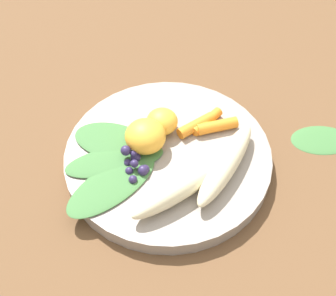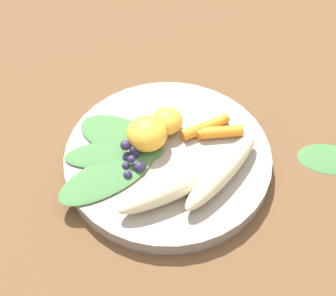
{
  "view_description": "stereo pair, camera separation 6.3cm",
  "coord_description": "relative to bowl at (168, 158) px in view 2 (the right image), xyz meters",
  "views": [
    {
      "loc": [
        -0.29,
        -0.27,
        0.52
      ],
      "look_at": [
        0.0,
        0.0,
        0.03
      ],
      "focal_mm": 49.7,
      "sensor_mm": 36.0,
      "label": 1
    },
    {
      "loc": [
        -0.25,
        -0.31,
        0.52
      ],
      "look_at": [
        0.0,
        0.0,
        0.03
      ],
      "focal_mm": 49.7,
      "sensor_mm": 36.0,
      "label": 2
    }
  ],
  "objects": [
    {
      "name": "ground_plane",
      "position": [
        0.0,
        0.0,
        -0.01
      ],
      "size": [
        2.4,
        2.4,
        0.0
      ],
      "primitive_type": "plane",
      "color": "brown"
    },
    {
      "name": "bowl",
      "position": [
        0.0,
        0.0,
        0.0
      ],
      "size": [
        0.28,
        0.28,
        0.02
      ],
      "primitive_type": "cylinder",
      "color": "gray",
      "rests_on": "ground_plane"
    },
    {
      "name": "banana_peeled_left",
      "position": [
        0.03,
        -0.08,
        0.03
      ],
      "size": [
        0.15,
        0.06,
        0.03
      ],
      "primitive_type": "ellipsoid",
      "rotation": [
        0.0,
        0.0,
        6.51
      ],
      "color": "beige",
      "rests_on": "bowl"
    },
    {
      "name": "banana_peeled_right",
      "position": [
        -0.04,
        -0.06,
        0.03
      ],
      "size": [
        0.15,
        0.06,
        0.03
      ],
      "primitive_type": "ellipsoid",
      "rotation": [
        0.0,
        0.0,
        6.09
      ],
      "color": "beige",
      "rests_on": "bowl"
    },
    {
      "name": "orange_segment_near",
      "position": [
        -0.01,
        0.03,
        0.03
      ],
      "size": [
        0.06,
        0.06,
        0.04
      ],
      "primitive_type": "ellipsoid",
      "color": "#F4A833",
      "rests_on": "bowl"
    },
    {
      "name": "orange_segment_far",
      "position": [
        0.03,
        0.04,
        0.03
      ],
      "size": [
        0.04,
        0.04,
        0.03
      ],
      "primitive_type": "ellipsoid",
      "color": "#F4A833",
      "rests_on": "bowl"
    },
    {
      "name": "carrot_front",
      "position": [
        0.08,
        -0.02,
        0.02
      ],
      "size": [
        0.06,
        0.04,
        0.02
      ],
      "primitive_type": "cylinder",
      "rotation": [
        0.0,
        1.57,
        5.72
      ],
      "color": "orange",
      "rests_on": "bowl"
    },
    {
      "name": "carrot_mid_left",
      "position": [
        0.08,
        -0.01,
        0.02
      ],
      "size": [
        0.06,
        0.01,
        0.01
      ],
      "primitive_type": "cylinder",
      "rotation": [
        0.0,
        1.57,
        6.29
      ],
      "color": "orange",
      "rests_on": "bowl"
    },
    {
      "name": "carrot_mid_right",
      "position": [
        0.06,
        0.0,
        0.02
      ],
      "size": [
        0.06,
        0.03,
        0.02
      ],
      "primitive_type": "cylinder",
      "rotation": [
        0.0,
        1.57,
        6.07
      ],
      "color": "orange",
      "rests_on": "bowl"
    },
    {
      "name": "blueberry_pile",
      "position": [
        -0.05,
        0.01,
        0.02
      ],
      "size": [
        0.04,
        0.05,
        0.03
      ],
      "color": "#2D234C",
      "rests_on": "bowl"
    },
    {
      "name": "coconut_shred_patch",
      "position": [
        -0.05,
        0.04,
        0.01
      ],
      "size": [
        0.05,
        0.05,
        0.0
      ],
      "primitive_type": "cylinder",
      "color": "white",
      "rests_on": "bowl"
    },
    {
      "name": "kale_leaf_left",
      "position": [
        -0.04,
        0.07,
        0.01
      ],
      "size": [
        0.1,
        0.13,
        0.0
      ],
      "primitive_type": "ellipsoid",
      "rotation": [
        0.0,
        0.0,
        8.28
      ],
      "color": "#3D7038",
      "rests_on": "bowl"
    },
    {
      "name": "kale_leaf_right",
      "position": [
        -0.06,
        0.04,
        0.01
      ],
      "size": [
        0.14,
        0.11,
        0.0
      ],
      "primitive_type": "ellipsoid",
      "rotation": [
        0.0,
        0.0,
        8.87
      ],
      "color": "#3D7038",
      "rests_on": "bowl"
    },
    {
      "name": "kale_leaf_rear",
      "position": [
        -0.09,
        0.02,
        0.01
      ],
      "size": [
        0.14,
        0.07,
        0.0
      ],
      "primitive_type": "ellipsoid",
      "rotation": [
        0.0,
        0.0,
        9.35
      ],
      "color": "#3D7038",
      "rests_on": "bowl"
    },
    {
      "name": "kale_leaf_stray",
      "position": [
        0.18,
        -0.14,
        -0.01
      ],
      "size": [
        0.1,
        0.1,
        0.01
      ],
      "primitive_type": "ellipsoid",
      "rotation": [
        0.0,
        0.0,
        5.49
      ],
      "color": "#3D7038",
      "rests_on": "ground_plane"
    }
  ]
}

